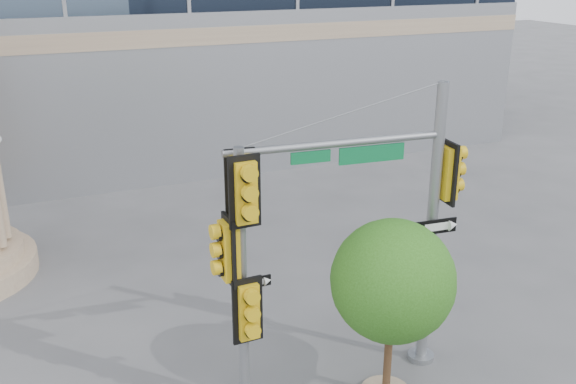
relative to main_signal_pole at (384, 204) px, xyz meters
name	(u,v)px	position (x,y,z in m)	size (l,w,h in m)	color
main_signal_pole	(384,204)	(0.00, 0.00, 0.00)	(4.42, 0.78, 5.72)	slate
secondary_signal_pole	(241,265)	(-2.81, -0.09, -0.65)	(0.85, 0.63, 4.92)	slate
street_tree	(394,285)	(-0.21, -0.80, -1.22)	(2.26, 2.21, 3.53)	tan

